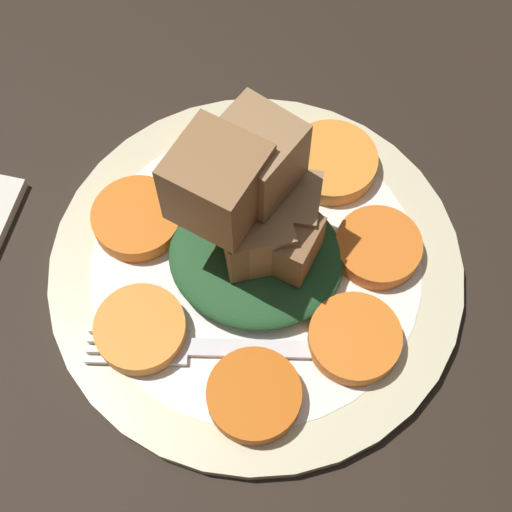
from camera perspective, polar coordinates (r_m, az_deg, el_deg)
name	(u,v)px	position (r cm, az deg, el deg)	size (l,w,h in cm)	color
table_slab	(256,276)	(48.76, 0.00, -1.62)	(120.00, 120.00, 2.00)	black
plate	(256,267)	(47.38, 0.00, -0.85)	(27.35, 27.35, 1.05)	beige
carrot_slice_0	(331,162)	(50.31, 6.05, 7.49)	(6.39, 6.39, 1.30)	orange
carrot_slice_1	(214,154)	(50.50, -3.37, 8.16)	(5.33, 5.33, 1.30)	orange
carrot_slice_2	(137,218)	(48.33, -9.48, 3.00)	(6.02, 6.02, 1.30)	orange
carrot_slice_3	(141,329)	(44.91, -9.22, -5.80)	(5.70, 5.70, 1.30)	orange
carrot_slice_4	(254,395)	(43.05, -0.16, -11.08)	(5.67, 5.67, 1.30)	#D45F12
carrot_slice_5	(354,338)	(44.54, 7.88, -6.55)	(5.75, 5.75, 1.30)	orange
carrot_slice_6	(378,247)	(47.32, 9.73, 0.70)	(5.66, 5.66, 1.30)	orange
center_pile	(255,225)	(43.20, -0.12, 2.50)	(11.37, 10.45, 11.43)	#235128
fork	(228,348)	(44.42, -2.23, -7.38)	(18.49, 5.39, 0.40)	silver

